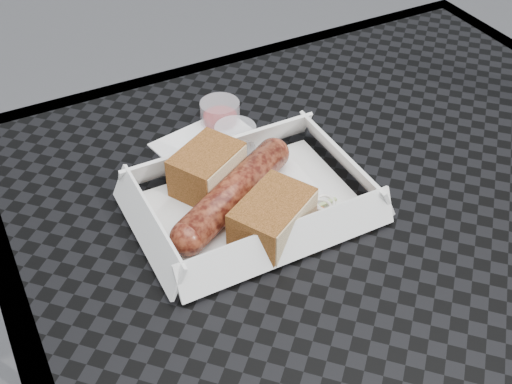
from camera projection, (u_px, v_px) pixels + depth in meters
patio_table at (388, 267)px, 0.73m from camera, size 0.80×0.80×0.74m
food_tray at (252, 206)px, 0.70m from camera, size 0.22×0.15×0.00m
bratwurst at (234, 193)px, 0.68m from camera, size 0.18×0.12×0.04m
bread_near at (207, 169)px, 0.70m from camera, size 0.09×0.08×0.05m
bread_far at (272, 217)px, 0.65m from camera, size 0.10×0.09×0.04m
veg_garnish at (328, 209)px, 0.69m from camera, size 0.03×0.03×0.00m
napkin at (216, 149)px, 0.77m from camera, size 0.14×0.14×0.00m
condiment_cup_sauce at (220, 113)px, 0.81m from camera, size 0.05×0.05×0.03m
condiment_cup_empty at (236, 137)px, 0.77m from camera, size 0.05×0.05×0.03m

